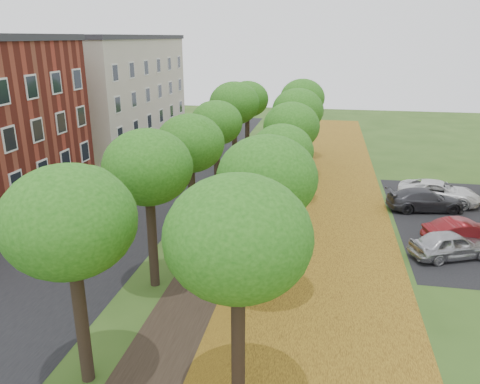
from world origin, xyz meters
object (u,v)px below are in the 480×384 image
at_px(car_silver, 451,244).
at_px(car_red, 466,233).
at_px(bench, 217,265).
at_px(car_grey, 425,200).
at_px(car_white, 439,192).

distance_m(car_silver, car_red, 1.90).
relative_size(bench, car_grey, 0.43).
bearing_deg(car_grey, car_silver, 169.93).
bearing_deg(car_white, car_red, -166.57).
distance_m(bench, car_red, 12.98).
xyz_separation_m(bench, car_red, (11.82, 5.36, 0.20)).
xyz_separation_m(car_red, car_grey, (-1.06, 5.09, -0.01)).
bearing_deg(car_silver, car_red, -56.79).
relative_size(car_silver, car_red, 0.96).
height_order(bench, car_white, car_white).
bearing_deg(bench, car_silver, -67.41).
bearing_deg(bench, car_white, -41.31).
distance_m(car_red, car_white, 6.75).
distance_m(car_silver, car_white, 8.40).
bearing_deg(car_red, car_white, -13.58).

